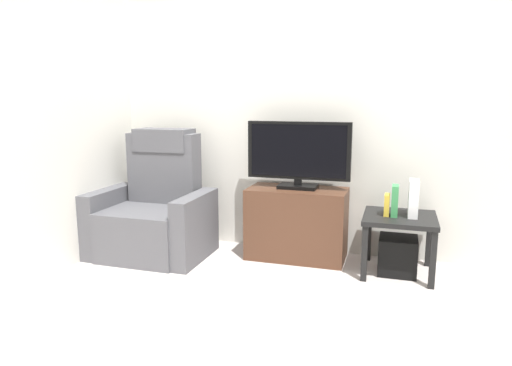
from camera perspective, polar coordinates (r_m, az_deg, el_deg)
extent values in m
plane|color=#BCB2AD|center=(3.20, 4.25, -14.38)|extent=(6.40, 6.40, 0.00)
cube|color=silver|center=(4.02, 8.20, 9.70)|extent=(6.40, 0.06, 2.60)
cube|color=silver|center=(3.80, -24.66, 8.84)|extent=(0.06, 4.48, 2.60)
cube|color=#4C2D1E|center=(3.92, 5.08, -5.02)|extent=(0.82, 0.41, 0.60)
cube|color=black|center=(3.71, 4.47, -4.01)|extent=(0.76, 0.02, 0.02)
cube|color=black|center=(3.75, 4.64, -3.31)|extent=(0.34, 0.11, 0.04)
cube|color=black|center=(3.87, 5.22, -0.44)|extent=(0.32, 0.20, 0.03)
cube|color=black|center=(3.87, 5.23, 0.15)|extent=(0.06, 0.04, 0.05)
cube|color=black|center=(3.83, 5.30, 4.03)|extent=(0.86, 0.05, 0.48)
cube|color=black|center=(3.80, 5.21, 3.99)|extent=(0.80, 0.01, 0.43)
cube|color=#515156|center=(4.10, -12.86, -5.89)|extent=(0.70, 0.72, 0.42)
cube|color=#515156|center=(4.22, -11.31, 1.86)|extent=(0.64, 0.20, 0.62)
cube|color=#515156|center=(4.21, -11.30, 5.27)|extent=(0.50, 0.26, 0.20)
cube|color=#515156|center=(4.30, -17.76, -4.39)|extent=(0.14, 0.68, 0.56)
cube|color=#515156|center=(3.89, -7.51, -5.51)|extent=(0.14, 0.68, 0.56)
cube|color=black|center=(3.69, 17.41, -4.16)|extent=(0.54, 0.54, 0.04)
cube|color=black|center=(3.54, 13.30, -8.51)|extent=(0.04, 0.04, 0.43)
cube|color=black|center=(3.54, 21.09, -8.91)|extent=(0.04, 0.04, 0.43)
cube|color=black|center=(3.99, 13.80, -6.35)|extent=(0.04, 0.04, 0.43)
cube|color=black|center=(3.99, 20.67, -6.71)|extent=(0.04, 0.04, 0.43)
cube|color=black|center=(3.78, 17.16, -8.56)|extent=(0.29, 0.29, 0.29)
cube|color=gold|center=(3.65, 15.92, -2.61)|extent=(0.04, 0.11, 0.17)
cube|color=#388C4C|center=(3.64, 16.84, -2.11)|extent=(0.05, 0.13, 0.24)
cube|color=white|center=(3.67, 18.94, -1.81)|extent=(0.07, 0.20, 0.28)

